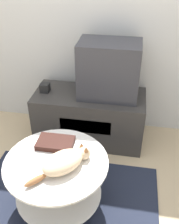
{
  "coord_description": "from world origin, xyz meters",
  "views": [
    {
      "loc": [
        0.43,
        -1.3,
        1.82
      ],
      "look_at": [
        0.13,
        0.44,
        0.64
      ],
      "focal_mm": 42.0,
      "sensor_mm": 36.0,
      "label": 1
    }
  ],
  "objects_px": {
    "tv": "(109,70)",
    "cat": "(65,162)",
    "speaker": "(45,88)",
    "dvd_box": "(55,143)"
  },
  "relations": [
    {
      "from": "tv",
      "to": "speaker",
      "type": "relative_size",
      "value": 6.35
    },
    {
      "from": "speaker",
      "to": "tv",
      "type": "bearing_deg",
      "value": 3.86
    },
    {
      "from": "tv",
      "to": "cat",
      "type": "bearing_deg",
      "value": -100.52
    },
    {
      "from": "tv",
      "to": "cat",
      "type": "distance_m",
      "value": 1.04
    },
    {
      "from": "speaker",
      "to": "cat",
      "type": "bearing_deg",
      "value": -65.04
    },
    {
      "from": "cat",
      "to": "tv",
      "type": "bearing_deg",
      "value": 32.17
    },
    {
      "from": "dvd_box",
      "to": "cat",
      "type": "height_order",
      "value": "cat"
    },
    {
      "from": "tv",
      "to": "cat",
      "type": "relative_size",
      "value": 1.38
    },
    {
      "from": "dvd_box",
      "to": "cat",
      "type": "xyz_separation_m",
      "value": [
        0.13,
        -0.22,
        0.04
      ]
    },
    {
      "from": "cat",
      "to": "dvd_box",
      "type": "bearing_deg",
      "value": 72.98
    }
  ]
}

